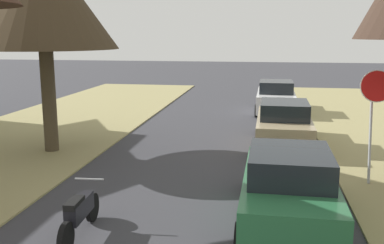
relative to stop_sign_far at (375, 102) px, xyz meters
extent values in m
cylinder|color=#9EA0A5|center=(0.00, 0.17, -1.01)|extent=(0.07, 0.45, 2.23)
cylinder|color=white|center=(0.00, -0.07, 0.41)|extent=(0.81, 0.17, 0.80)
cylinder|color=red|center=(0.00, -0.07, 0.41)|extent=(0.76, 0.17, 0.75)
cylinder|color=#493E2B|center=(-9.67, 1.77, -0.46)|extent=(0.45, 0.45, 3.33)
cylinder|color=#493E2B|center=(-9.71, 1.40, 1.72)|extent=(0.93, 0.30, 1.13)
cylinder|color=#493E2B|center=(-9.96, 1.47, 1.74)|extent=(0.86, 0.85, 1.18)
cube|color=#28663D|center=(-2.19, -2.62, -1.58)|extent=(1.87, 4.42, 0.85)
cube|color=black|center=(-2.19, -2.84, -0.88)|extent=(1.62, 2.04, 0.56)
cylinder|color=black|center=(-3.04, -0.96, -1.87)|extent=(0.21, 0.60, 0.60)
cylinder|color=black|center=(-1.30, -0.98, -1.87)|extent=(0.21, 0.60, 0.60)
cylinder|color=black|center=(-3.08, -4.26, -1.87)|extent=(0.21, 0.60, 0.60)
cube|color=tan|center=(-2.04, 3.98, -1.58)|extent=(1.87, 4.42, 0.85)
cube|color=black|center=(-2.04, 3.76, -0.88)|extent=(1.62, 2.04, 0.56)
cylinder|color=black|center=(-2.89, 5.64, -1.87)|extent=(0.21, 0.60, 0.60)
cylinder|color=black|center=(-1.15, 5.62, -1.87)|extent=(0.21, 0.60, 0.60)
cylinder|color=black|center=(-2.93, 2.34, -1.87)|extent=(0.21, 0.60, 0.60)
cylinder|color=black|center=(-1.19, 2.32, -1.87)|extent=(0.21, 0.60, 0.60)
cube|color=white|center=(-2.17, 10.80, -1.58)|extent=(1.87, 4.42, 0.85)
cube|color=black|center=(-2.17, 10.58, -0.88)|extent=(1.62, 2.04, 0.56)
cylinder|color=black|center=(-3.02, 12.46, -1.87)|extent=(0.21, 0.60, 0.60)
cylinder|color=black|center=(-1.28, 12.44, -1.87)|extent=(0.21, 0.60, 0.60)
cylinder|color=black|center=(-3.06, 9.16, -1.87)|extent=(0.21, 0.60, 0.60)
cylinder|color=black|center=(-1.32, 9.14, -1.87)|extent=(0.21, 0.60, 0.60)
cylinder|color=black|center=(-6.21, -3.30, -1.87)|extent=(0.14, 0.60, 0.60)
cylinder|color=black|center=(-6.13, -4.74, -1.87)|extent=(0.14, 0.60, 0.60)
cube|color=black|center=(-6.17, -4.02, -1.59)|extent=(0.30, 1.03, 0.36)
cube|color=black|center=(-6.16, -4.27, -1.39)|extent=(0.25, 0.57, 0.12)
cylinder|color=#9EA0A5|center=(-6.21, -3.40, -1.22)|extent=(0.60, 0.08, 0.04)
camera|label=1|loc=(-2.74, -11.54, 1.68)|focal=41.36mm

